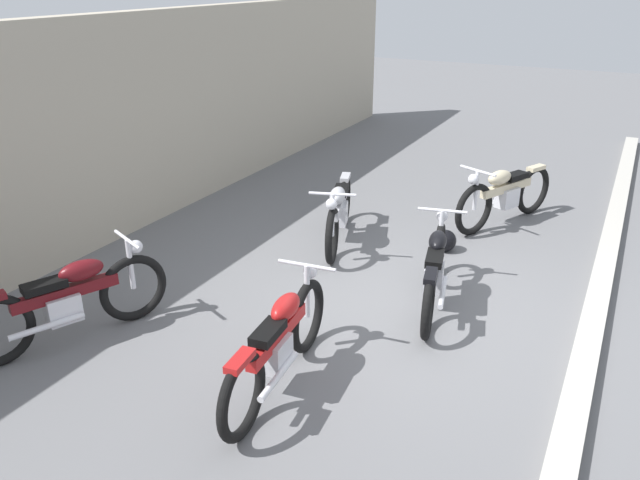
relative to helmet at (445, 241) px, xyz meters
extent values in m
plane|color=slate|center=(-1.67, -0.18, -0.15)|extent=(40.00, 40.00, 0.00)
cube|color=#B2A893|center=(-1.67, 4.25, 1.31)|extent=(18.00, 0.30, 2.92)
cube|color=#B7B2A8|center=(-1.67, -1.92, -0.09)|extent=(18.00, 0.24, 0.12)
sphere|color=black|center=(0.00, 0.00, 0.00)|extent=(0.29, 0.29, 0.29)
torus|color=black|center=(-2.87, 0.51, 0.21)|extent=(0.72, 0.16, 0.72)
torus|color=black|center=(-4.18, 0.38, 0.21)|extent=(0.72, 0.16, 0.72)
cube|color=silver|center=(-3.57, 0.44, 0.23)|extent=(0.33, 0.23, 0.27)
cube|color=#B21919|center=(-3.53, 0.45, 0.39)|extent=(1.01, 0.20, 0.12)
ellipsoid|color=#B21919|center=(-3.35, 0.46, 0.57)|extent=(0.45, 0.24, 0.20)
cube|color=black|center=(-3.70, 0.43, 0.52)|extent=(0.41, 0.22, 0.08)
cube|color=#B21919|center=(-4.18, 0.38, 0.55)|extent=(0.32, 0.15, 0.06)
cylinder|color=silver|center=(-2.87, 0.51, 0.48)|extent=(0.05, 0.05, 0.54)
cylinder|color=silver|center=(-2.87, 0.51, 0.75)|extent=(0.09, 0.57, 0.04)
sphere|color=silver|center=(-2.79, 0.52, 0.65)|extent=(0.14, 0.14, 0.14)
cylinder|color=silver|center=(-3.76, 0.30, 0.16)|extent=(0.69, 0.13, 0.06)
torus|color=black|center=(-0.85, -0.16, 0.21)|extent=(0.70, 0.24, 0.70)
torus|color=black|center=(-2.12, -0.45, 0.21)|extent=(0.70, 0.24, 0.70)
cube|color=silver|center=(-1.53, -0.32, 0.23)|extent=(0.34, 0.26, 0.27)
cube|color=black|center=(-1.49, -0.31, 0.38)|extent=(0.98, 0.31, 0.12)
ellipsoid|color=black|center=(-1.32, -0.27, 0.55)|extent=(0.46, 0.28, 0.19)
cube|color=black|center=(-1.65, -0.34, 0.50)|extent=(0.41, 0.25, 0.08)
cube|color=black|center=(-2.12, -0.45, 0.53)|extent=(0.33, 0.18, 0.06)
cylinder|color=silver|center=(-0.85, -0.16, 0.47)|extent=(0.05, 0.05, 0.53)
cylinder|color=silver|center=(-0.85, -0.16, 0.73)|extent=(0.16, 0.55, 0.03)
sphere|color=silver|center=(-0.78, -0.15, 0.64)|extent=(0.13, 0.13, 0.13)
cylinder|color=silver|center=(-1.70, -0.47, 0.16)|extent=(0.67, 0.20, 0.06)
torus|color=black|center=(-1.00, 1.17, 0.22)|extent=(0.72, 0.31, 0.73)
torus|color=black|center=(0.28, 1.59, 0.22)|extent=(0.72, 0.31, 0.73)
cube|color=silver|center=(-0.31, 1.39, 0.24)|extent=(0.37, 0.29, 0.28)
cube|color=#ADADB2|center=(-0.36, 1.38, 0.40)|extent=(1.00, 0.41, 0.12)
ellipsoid|color=#ADADB2|center=(-0.53, 1.32, 0.58)|extent=(0.48, 0.33, 0.20)
cube|color=black|center=(-0.19, 1.43, 0.53)|extent=(0.43, 0.30, 0.08)
cube|color=#ADADB2|center=(0.28, 1.59, 0.56)|extent=(0.34, 0.21, 0.06)
cylinder|color=silver|center=(-1.00, 1.17, 0.49)|extent=(0.06, 0.06, 0.55)
cylinder|color=silver|center=(-1.00, 1.17, 0.77)|extent=(0.21, 0.56, 0.04)
sphere|color=silver|center=(-1.07, 1.14, 0.67)|extent=(0.14, 0.14, 0.14)
cylinder|color=silver|center=(-0.16, 1.57, 0.17)|extent=(0.68, 0.27, 0.06)
torus|color=black|center=(0.72, -0.17, 0.22)|extent=(0.71, 0.39, 0.74)
torus|color=black|center=(1.96, -0.75, 0.22)|extent=(0.71, 0.39, 0.74)
cube|color=silver|center=(1.38, -0.48, 0.24)|extent=(0.38, 0.32, 0.28)
cube|color=beige|center=(1.34, -0.46, 0.41)|extent=(0.98, 0.53, 0.12)
ellipsoid|color=beige|center=(1.17, -0.38, 0.59)|extent=(0.49, 0.37, 0.20)
cube|color=black|center=(1.50, -0.54, 0.54)|extent=(0.44, 0.34, 0.08)
cube|color=beige|center=(1.96, -0.75, 0.57)|extent=(0.35, 0.25, 0.06)
cylinder|color=silver|center=(0.72, -0.17, 0.50)|extent=(0.06, 0.06, 0.56)
cylinder|color=silver|center=(0.72, -0.17, 0.78)|extent=(0.28, 0.55, 0.04)
sphere|color=silver|center=(0.65, -0.14, 0.68)|extent=(0.14, 0.14, 0.14)
cylinder|color=silver|center=(1.62, -0.46, 0.17)|extent=(0.67, 0.35, 0.06)
torus|color=black|center=(-3.19, 2.39, 0.22)|extent=(0.70, 0.37, 0.73)
cube|color=silver|center=(-3.86, 2.67, 0.24)|extent=(0.37, 0.31, 0.28)
cube|color=#590F14|center=(-3.81, 2.66, 0.40)|extent=(0.98, 0.50, 0.12)
ellipsoid|color=#590F14|center=(-3.65, 2.58, 0.58)|extent=(0.48, 0.36, 0.20)
cube|color=black|center=(-3.98, 2.73, 0.53)|extent=(0.44, 0.32, 0.08)
cylinder|color=silver|center=(-3.19, 2.39, 0.49)|extent=(0.06, 0.06, 0.55)
cylinder|color=silver|center=(-3.19, 2.39, 0.77)|extent=(0.26, 0.54, 0.04)
sphere|color=silver|center=(-3.12, 2.36, 0.67)|extent=(0.14, 0.14, 0.14)
cylinder|color=silver|center=(-4.09, 2.64, 0.17)|extent=(0.66, 0.33, 0.06)
camera|label=1|loc=(-7.43, -1.97, 3.24)|focal=35.04mm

